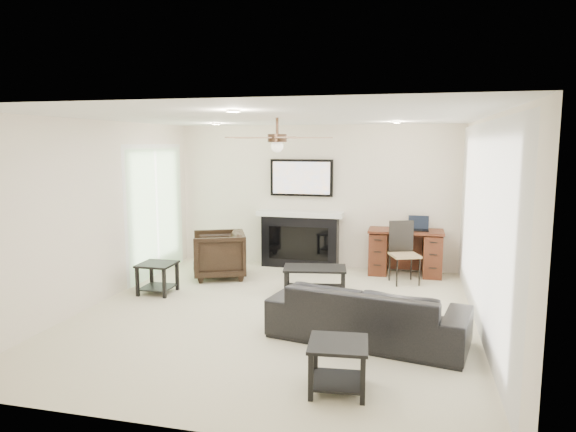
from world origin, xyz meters
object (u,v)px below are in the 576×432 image
object	(u,v)px
coffee_table	(315,281)
fireplace_unit	(300,214)
sofa	(367,313)
armchair	(219,255)
desk	(405,252)

from	to	relation	value
coffee_table	fireplace_unit	world-z (taller)	fireplace_unit
sofa	armchair	bearing A→B (deg)	-28.32
sofa	desk	distance (m)	3.08
armchair	fireplace_unit	world-z (taller)	fireplace_unit
coffee_table	fireplace_unit	bearing A→B (deg)	100.35
sofa	fireplace_unit	size ratio (longest dim) A/B	1.13
sofa	fireplace_unit	xyz separation A→B (m)	(-1.47, 3.17, 0.64)
armchair	desk	xyz separation A→B (m)	(2.96, 0.90, -0.00)
sofa	coffee_table	bearing A→B (deg)	-49.38
armchair	coffee_table	xyz separation A→B (m)	(1.70, -0.55, -0.18)
armchair	desk	distance (m)	3.09
sofa	desk	size ratio (longest dim) A/B	1.77
armchair	desk	size ratio (longest dim) A/B	0.69
coffee_table	desk	size ratio (longest dim) A/B	0.74
armchair	coffee_table	size ratio (longest dim) A/B	0.93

